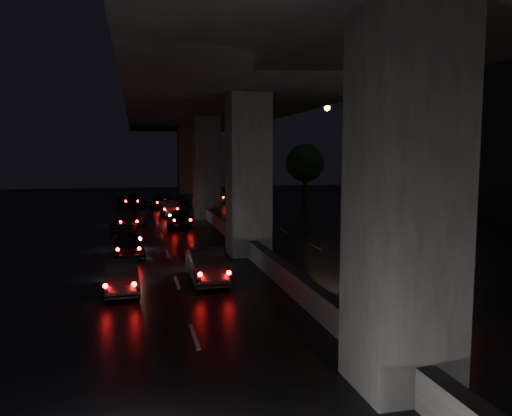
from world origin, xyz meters
name	(u,v)px	position (x,y,z in m)	size (l,w,h in m)	color
ground	(275,277)	(0.00, 0.00, 0.00)	(120.00, 120.00, 0.00)	black
viaduct	(248,87)	(0.00, 5.00, 8.34)	(12.00, 80.00, 10.50)	#313133
median_barrier	(248,246)	(0.00, 5.00, 0.42)	(0.45, 70.00, 0.85)	#313133
building_right_far	(501,128)	(27.00, 20.00, 7.50)	(12.00, 22.00, 15.00)	black
tree_c	(382,167)	(11.00, 12.00, 4.20)	(3.80, 3.80, 6.12)	black
tree_d	(305,163)	(11.00, 28.00, 4.20)	(3.80, 3.80, 6.12)	black
streetlight_far	(346,147)	(10.97, 18.00, 5.66)	(2.52, 0.44, 9.00)	#2D2D33
car_3	(404,294)	(2.67, -5.53, 0.64)	(1.80, 4.44, 1.29)	black
car_4	(121,277)	(-6.09, -0.76, 0.56)	(1.19, 3.40, 1.12)	#242427
car_5	(207,266)	(-2.80, -0.02, 0.63)	(1.33, 3.81, 1.26)	#232225
car_6	(129,245)	(-5.89, 5.78, 0.57)	(1.36, 3.37, 1.15)	black
car_7	(129,220)	(-5.98, 15.30, 0.62)	(1.73, 4.27, 1.24)	#252528
car_8	(180,218)	(-2.57, 15.14, 0.63)	(1.49, 3.71, 1.27)	black
car_9	(170,208)	(-2.81, 22.36, 0.61)	(1.30, 3.73, 1.23)	#524B47
car_10	(162,202)	(-3.14, 28.47, 0.59)	(1.96, 4.26, 1.18)	black
car_11	(132,201)	(-5.89, 29.74, 0.64)	(2.13, 4.62, 1.28)	black
car_12	(215,197)	(2.51, 31.95, 0.64)	(1.52, 3.78, 1.29)	slate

